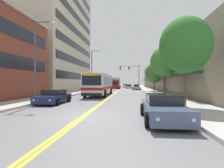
{
  "coord_description": "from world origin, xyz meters",
  "views": [
    {
      "loc": [
        2.64,
        -9.88,
        1.96
      ],
      "look_at": [
        -0.96,
        25.41,
        1.59
      ],
      "focal_mm": 28.0,
      "sensor_mm": 36.0,
      "label": 1
    }
  ],
  "objects_px": {
    "car_beige_parked_right_mid": "(136,87)",
    "street_lamp_left_far": "(93,67)",
    "car_white_moving_lead": "(125,86)",
    "street_tree_right_mid": "(164,61)",
    "city_bus": "(100,84)",
    "car_slate_blue_parked_right_foreground": "(163,108)",
    "car_black_parked_left_mid": "(101,88)",
    "box_truck": "(116,83)",
    "street_tree_right_far": "(154,73)",
    "car_navy_parked_left_near": "(54,97)",
    "traffic_signal_mast": "(131,72)",
    "street_lamp_left_near": "(38,55)",
    "street_tree_right_near": "(185,45)",
    "car_champagne_moving_second": "(129,86)",
    "fire_hydrant": "(162,96)"
  },
  "relations": [
    {
      "from": "car_beige_parked_right_mid",
      "to": "street_lamp_left_far",
      "type": "xyz_separation_m",
      "value": [
        -9.42,
        -10.41,
        4.45
      ]
    },
    {
      "from": "car_white_moving_lead",
      "to": "street_tree_right_mid",
      "type": "xyz_separation_m",
      "value": [
        6.11,
        -38.93,
        4.1
      ]
    },
    {
      "from": "city_bus",
      "to": "car_slate_blue_parked_right_foreground",
      "type": "bearing_deg",
      "value": -69.78
    },
    {
      "from": "car_black_parked_left_mid",
      "to": "car_beige_parked_right_mid",
      "type": "distance_m",
      "value": 9.74
    },
    {
      "from": "car_black_parked_left_mid",
      "to": "street_tree_right_mid",
      "type": "xyz_separation_m",
      "value": [
        11.39,
        -18.43,
        4.13
      ]
    },
    {
      "from": "car_beige_parked_right_mid",
      "to": "box_truck",
      "type": "bearing_deg",
      "value": 128.17
    },
    {
      "from": "car_black_parked_left_mid",
      "to": "street_tree_right_far",
      "type": "relative_size",
      "value": 0.82
    },
    {
      "from": "street_tree_right_far",
      "to": "car_slate_blue_parked_right_foreground",
      "type": "bearing_deg",
      "value": -96.77
    },
    {
      "from": "car_navy_parked_left_near",
      "to": "traffic_signal_mast",
      "type": "bearing_deg",
      "value": 77.74
    },
    {
      "from": "street_lamp_left_near",
      "to": "street_lamp_left_far",
      "type": "bearing_deg",
      "value": 89.93
    },
    {
      "from": "city_bus",
      "to": "street_tree_right_far",
      "type": "distance_m",
      "value": 13.28
    },
    {
      "from": "street_tree_right_near",
      "to": "city_bus",
      "type": "bearing_deg",
      "value": 123.27
    },
    {
      "from": "city_bus",
      "to": "traffic_signal_mast",
      "type": "distance_m",
      "value": 24.71
    },
    {
      "from": "street_tree_right_far",
      "to": "street_tree_right_near",
      "type": "bearing_deg",
      "value": -92.15
    },
    {
      "from": "street_tree_right_mid",
      "to": "box_truck",
      "type": "bearing_deg",
      "value": 105.91
    },
    {
      "from": "car_champagne_moving_second",
      "to": "traffic_signal_mast",
      "type": "distance_m",
      "value": 7.73
    },
    {
      "from": "street_tree_right_near",
      "to": "fire_hydrant",
      "type": "distance_m",
      "value": 6.61
    },
    {
      "from": "street_tree_right_mid",
      "to": "car_white_moving_lead",
      "type": "bearing_deg",
      "value": 98.91
    },
    {
      "from": "street_lamp_left_far",
      "to": "street_tree_right_mid",
      "type": "height_order",
      "value": "street_lamp_left_far"
    },
    {
      "from": "street_tree_right_far",
      "to": "car_black_parked_left_mid",
      "type": "bearing_deg",
      "value": 149.89
    },
    {
      "from": "car_beige_parked_right_mid",
      "to": "street_lamp_left_near",
      "type": "relative_size",
      "value": 0.67
    },
    {
      "from": "car_navy_parked_left_near",
      "to": "street_lamp_left_far",
      "type": "distance_m",
      "value": 21.04
    },
    {
      "from": "city_bus",
      "to": "fire_hydrant",
      "type": "height_order",
      "value": "city_bus"
    },
    {
      "from": "car_champagne_moving_second",
      "to": "box_truck",
      "type": "bearing_deg",
      "value": -150.58
    },
    {
      "from": "car_black_parked_left_mid",
      "to": "street_tree_right_near",
      "type": "xyz_separation_m",
      "value": [
        10.85,
        -28.89,
        4.06
      ]
    },
    {
      "from": "city_bus",
      "to": "traffic_signal_mast",
      "type": "relative_size",
      "value": 1.71
    },
    {
      "from": "car_white_moving_lead",
      "to": "street_lamp_left_near",
      "type": "xyz_separation_m",
      "value": [
        -6.08,
        -48.44,
        3.65
      ]
    },
    {
      "from": "car_navy_parked_left_near",
      "to": "street_tree_right_mid",
      "type": "relative_size",
      "value": 0.68
    },
    {
      "from": "car_beige_parked_right_mid",
      "to": "street_lamp_left_far",
      "type": "distance_m",
      "value": 14.73
    },
    {
      "from": "car_white_moving_lead",
      "to": "street_tree_right_mid",
      "type": "bearing_deg",
      "value": -81.09
    },
    {
      "from": "street_lamp_left_near",
      "to": "street_tree_right_far",
      "type": "xyz_separation_m",
      "value": [
        12.48,
        21.18,
        -0.45
      ]
    },
    {
      "from": "car_navy_parked_left_near",
      "to": "street_lamp_left_near",
      "type": "height_order",
      "value": "street_lamp_left_near"
    },
    {
      "from": "car_navy_parked_left_near",
      "to": "car_black_parked_left_mid",
      "type": "distance_m",
      "value": 26.47
    },
    {
      "from": "fire_hydrant",
      "to": "city_bus",
      "type": "bearing_deg",
      "value": 135.44
    },
    {
      "from": "street_tree_right_near",
      "to": "car_champagne_moving_second",
      "type": "bearing_deg",
      "value": 95.55
    },
    {
      "from": "car_black_parked_left_mid",
      "to": "street_lamp_left_far",
      "type": "bearing_deg",
      "value": -97.42
    },
    {
      "from": "car_champagne_moving_second",
      "to": "city_bus",
      "type": "bearing_deg",
      "value": -97.82
    },
    {
      "from": "street_tree_right_near",
      "to": "fire_hydrant",
      "type": "relative_size",
      "value": 8.75
    },
    {
      "from": "car_slate_blue_parked_right_foreground",
      "to": "car_beige_parked_right_mid",
      "type": "distance_m",
      "value": 37.23
    },
    {
      "from": "car_black_parked_left_mid",
      "to": "street_tree_right_near",
      "type": "bearing_deg",
      "value": -69.41
    },
    {
      "from": "box_truck",
      "to": "traffic_signal_mast",
      "type": "relative_size",
      "value": 1.12
    },
    {
      "from": "car_slate_blue_parked_right_foreground",
      "to": "street_lamp_left_near",
      "type": "height_order",
      "value": "street_lamp_left_near"
    },
    {
      "from": "city_bus",
      "to": "street_tree_right_near",
      "type": "relative_size",
      "value": 1.81
    },
    {
      "from": "box_truck",
      "to": "street_tree_right_near",
      "type": "xyz_separation_m",
      "value": [
        8.15,
        -40.95,
        2.96
      ]
    },
    {
      "from": "car_white_moving_lead",
      "to": "street_lamp_left_near",
      "type": "relative_size",
      "value": 0.59
    },
    {
      "from": "street_lamp_left_near",
      "to": "street_tree_right_mid",
      "type": "relative_size",
      "value": 1.1
    },
    {
      "from": "city_bus",
      "to": "street_tree_right_near",
      "type": "height_order",
      "value": "street_tree_right_near"
    },
    {
      "from": "car_champagne_moving_second",
      "to": "street_tree_right_mid",
      "type": "relative_size",
      "value": 0.66
    },
    {
      "from": "car_beige_parked_right_mid",
      "to": "street_lamp_left_near",
      "type": "xyz_separation_m",
      "value": [
        -9.45,
        -32.43,
        3.6
      ]
    },
    {
      "from": "street_lamp_left_near",
      "to": "street_tree_right_mid",
      "type": "height_order",
      "value": "street_lamp_left_near"
    }
  ]
}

